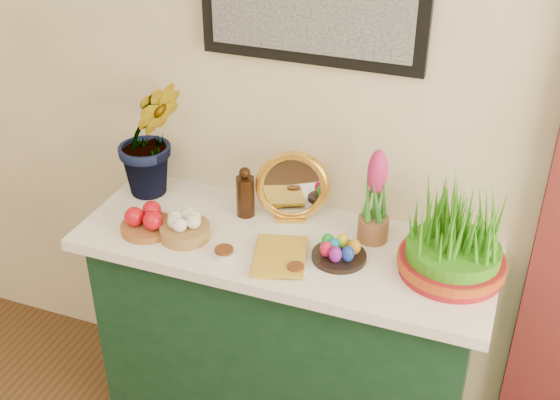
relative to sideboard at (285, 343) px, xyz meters
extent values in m
cube|color=#FAE6BC|center=(-0.02, 0.25, 0.93)|extent=(4.00, 0.04, 2.70)
cube|color=#143822|center=(0.00, 0.00, 0.00)|extent=(1.30, 0.45, 0.85)
cube|color=white|center=(0.00, 0.00, 0.45)|extent=(1.40, 0.55, 0.04)
imported|color=#2F8027|center=(-0.56, 0.13, 0.76)|extent=(0.38, 0.38, 0.59)
cylinder|color=brown|center=(-0.46, -0.12, 0.48)|extent=(0.23, 0.23, 0.03)
cylinder|color=#AB7D45|center=(-0.32, -0.11, 0.49)|extent=(0.19, 0.19, 0.05)
cylinder|color=black|center=(-0.18, 0.10, 0.54)|extent=(0.06, 0.06, 0.15)
sphere|color=black|center=(-0.18, 0.10, 0.63)|extent=(0.04, 0.04, 0.04)
cube|color=gold|center=(-0.02, 0.12, 0.47)|extent=(0.11, 0.08, 0.02)
torus|color=gold|center=(-0.02, 0.13, 0.59)|extent=(0.26, 0.14, 0.26)
cylinder|color=silver|center=(-0.02, 0.13, 0.59)|extent=(0.19, 0.09, 0.19)
imported|color=gold|center=(-0.06, -0.14, 0.48)|extent=(0.20, 0.25, 0.03)
cylinder|color=silver|center=(-0.15, -0.16, 0.47)|extent=(0.08, 0.08, 0.02)
cylinder|color=#592D14|center=(-0.15, -0.16, 0.49)|extent=(0.06, 0.06, 0.01)
cylinder|color=silver|center=(0.10, -0.17, 0.47)|extent=(0.07, 0.07, 0.02)
cylinder|color=#592D14|center=(0.10, -0.17, 0.49)|extent=(0.05, 0.05, 0.01)
cylinder|color=black|center=(0.20, -0.04, 0.47)|extent=(0.23, 0.23, 0.02)
ellipsoid|color=#D31542|center=(0.17, -0.07, 0.51)|extent=(0.04, 0.04, 0.06)
ellipsoid|color=#1735A2|center=(0.24, -0.07, 0.51)|extent=(0.04, 0.04, 0.06)
ellipsoid|color=gold|center=(0.20, -0.01, 0.51)|extent=(0.04, 0.04, 0.06)
ellipsoid|color=green|center=(0.16, -0.03, 0.51)|extent=(0.04, 0.04, 0.06)
ellipsoid|color=#C48217|center=(0.24, -0.03, 0.51)|extent=(0.04, 0.04, 0.06)
ellipsoid|color=#791889|center=(0.20, -0.09, 0.51)|extent=(0.04, 0.04, 0.06)
ellipsoid|color=#0D809F|center=(0.18, -0.04, 0.51)|extent=(0.04, 0.04, 0.06)
cylinder|color=brown|center=(0.27, 0.10, 0.51)|extent=(0.10, 0.10, 0.08)
ellipsoid|color=#D02965|center=(0.27, 0.10, 0.72)|extent=(0.06, 0.06, 0.16)
cylinder|color=maroon|center=(0.55, 0.01, 0.49)|extent=(0.32, 0.32, 0.06)
cylinder|color=maroon|center=(0.55, 0.01, 0.51)|extent=(0.33, 0.33, 0.03)
camera|label=1|loc=(0.67, -1.83, 1.78)|focal=45.00mm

